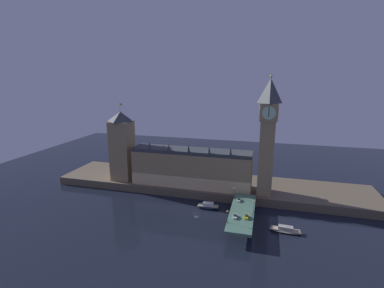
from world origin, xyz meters
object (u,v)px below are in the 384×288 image
Objects in this scene: car_northbound_trail at (235,216)px; victoria_tower at (122,146)px; car_southbound_lead at (246,217)px; street_lamp_mid at (254,205)px; clock_tower at (267,134)px; car_northbound_lead at (239,200)px; street_lamp_far at (234,192)px; boat_upstream at (208,206)px; street_lamp_near at (227,215)px; pedestrian_mid_walk at (252,214)px; boat_downstream at (285,230)px.

victoria_tower is at bearing 154.13° from car_northbound_trail.
car_northbound_trail is 0.98× the size of car_southbound_lead.
street_lamp_mid is (8.92, 8.34, 3.48)m from car_northbound_trail.
clock_tower is at bearing 77.90° from car_southbound_lead.
car_southbound_lead is at bearing -73.63° from car_northbound_lead.
street_lamp_far is at bearing 129.57° from street_lamp_mid.
boat_upstream is at bearing -17.29° from victoria_tower.
street_lamp_near is at bearing -116.94° from car_northbound_trail.
pedestrian_mid_walk is 32.19m from boat_upstream.
boat_downstream is at bearing -32.39° from street_lamp_far.
car_southbound_lead is 8.60m from street_lamp_mid.
car_northbound_lead is at bearing 118.29° from pedestrian_mid_walk.
street_lamp_near is 32.55m from boat_downstream.
street_lamp_near is at bearing -60.62° from boat_upstream.
clock_tower is 44.61× the size of pedestrian_mid_walk.
street_lamp_far is at bearing -12.77° from victoria_tower.
street_lamp_mid is at bearing -50.43° from street_lamp_far.
street_lamp_near is at bearing -158.84° from boat_downstream.
car_southbound_lead is at bearing 11.59° from car_northbound_trail.
car_northbound_lead reaches higher than boat_downstream.
pedestrian_mid_walk is 0.24× the size of street_lamp_near.
car_northbound_trail is 9.72m from pedestrian_mid_walk.
car_southbound_lead is at bearing -169.70° from boat_downstream.
car_northbound_lead is at bearing 106.37° from car_southbound_lead.
car_northbound_lead is at bearing -0.86° from boat_upstream.
clock_tower is at bearing 108.81° from boat_downstream.
car_northbound_trail is 7.98m from street_lamp_near.
clock_tower is 5.24× the size of boat_upstream.
car_northbound_lead is 0.88× the size of car_southbound_lead.
car_northbound_lead is 5.65m from street_lamp_far.
victoria_tower is at bearing 160.61° from street_lamp_mid.
street_lamp_near is at bearing -139.80° from car_southbound_lead.
pedestrian_mid_walk is (2.84, 3.51, 0.14)m from car_southbound_lead.
car_southbound_lead is 0.66× the size of street_lamp_far.
car_northbound_lead is at bearing -126.48° from clock_tower.
pedestrian_mid_walk is at bearing -61.71° from car_northbound_lead.
car_southbound_lead is 4.52m from pedestrian_mid_walk.
boat_upstream is at bearing -150.33° from clock_tower.
clock_tower is 101.40m from victoria_tower.
victoria_tower is 8.25× the size of street_lamp_mid.
street_lamp_far reaches higher than pedestrian_mid_walk.
pedestrian_mid_walk is (-5.32, -34.56, -36.52)m from clock_tower.
street_lamp_far is at bearing 8.47° from boat_upstream.
car_northbound_lead is 0.30× the size of boat_upstream.
car_northbound_lead is 0.90× the size of car_northbound_trail.
victoria_tower is 76.79m from boat_upstream.
clock_tower is 15.88× the size of car_northbound_trail.
victoria_tower is (-100.34, 2.71, -14.36)m from clock_tower.
victoria_tower is 121.59m from boat_downstream.
car_northbound_lead is 17.98m from pedestrian_mid_walk.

